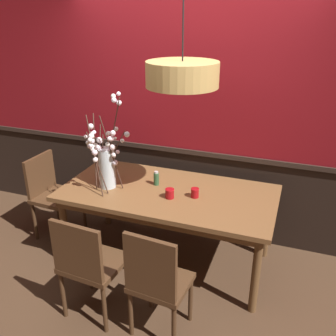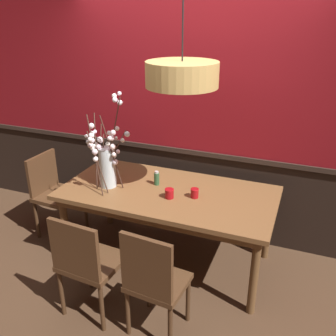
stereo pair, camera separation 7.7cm
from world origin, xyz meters
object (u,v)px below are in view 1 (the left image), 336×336
chair_near_side_right (157,280)px  condiment_bottle (156,178)px  chair_far_side_right (220,182)px  candle_holder_nearer_center (195,193)px  pendant_lamp (182,74)px  candle_holder_nearer_edge (170,193)px  chair_far_side_left (171,175)px  chair_near_side_left (88,262)px  vase_with_blossoms (106,162)px  dining_table (168,199)px  chair_head_west_end (51,191)px

chair_near_side_right → condiment_bottle: size_ratio=6.76×
chair_far_side_right → candle_holder_nearer_center: chair_far_side_right is taller
candle_holder_nearer_center → pendant_lamp: (-0.13, -0.02, 1.05)m
candle_holder_nearer_edge → condiment_bottle: (-0.21, 0.21, 0.02)m
chair_far_side_left → chair_near_side_left: (-0.02, -1.84, 0.03)m
chair_far_side_right → condiment_bottle: (-0.46, -0.80, 0.32)m
chair_far_side_left → vase_with_blossoms: bearing=-104.0°
candle_holder_nearer_center → chair_near_side_left: bearing=-124.6°
dining_table → vase_with_blossoms: 0.68m
chair_head_west_end → pendant_lamp: 2.02m
chair_near_side_right → vase_with_blossoms: bearing=135.7°
chair_far_side_right → condiment_bottle: chair_far_side_right is taller
chair_head_west_end → chair_near_side_right: bearing=-30.3°
chair_head_west_end → condiment_bottle: condiment_bottle is taller
chair_far_side_right → candle_holder_nearer_edge: size_ratio=10.49×
chair_near_side_left → chair_near_side_right: size_ratio=0.99×
chair_far_side_left → candle_holder_nearer_center: (0.58, -0.97, 0.32)m
pendant_lamp → chair_near_side_right: bearing=-83.0°
dining_table → condiment_bottle: condiment_bottle is taller
chair_near_side_right → candle_holder_nearer_center: bearing=88.4°
dining_table → chair_head_west_end: 1.38m
chair_near_side_left → chair_far_side_right: 1.90m
candle_holder_nearer_edge → chair_near_side_left: bearing=-116.7°
chair_far_side_right → chair_near_side_left: bearing=-109.6°
chair_head_west_end → candle_holder_nearer_center: size_ratio=10.42×
candle_holder_nearer_edge → pendant_lamp: 1.05m
chair_far_side_left → vase_with_blossoms: 1.21m
chair_near_side_right → pendant_lamp: pendant_lamp is taller
chair_head_west_end → pendant_lamp: bearing=-3.1°
chair_near_side_right → vase_with_blossoms: 1.25m
chair_far_side_left → vase_with_blossoms: vase_with_blossoms is taller
chair_near_side_left → vase_with_blossoms: bearing=106.8°
candle_holder_nearer_center → pendant_lamp: 1.05m
condiment_bottle → pendant_lamp: bearing=-25.3°
vase_with_blossoms → candle_holder_nearer_edge: bearing=-1.0°
candle_holder_nearer_center → pendant_lamp: size_ratio=0.08×
pendant_lamp → chair_head_west_end: bearing=176.9°
chair_far_side_left → chair_near_side_left: size_ratio=0.95×
chair_head_west_end → pendant_lamp: pendant_lamp is taller
chair_near_side_left → chair_head_west_end: (-1.04, 0.94, -0.01)m
chair_near_side_left → chair_head_west_end: chair_near_side_left is taller
pendant_lamp → candle_holder_nearer_edge: bearing=-136.7°
chair_head_west_end → candle_holder_nearer_center: bearing=-2.3°
chair_near_side_left → vase_with_blossoms: vase_with_blossoms is taller
chair_near_side_left → candle_holder_nearer_center: size_ratio=10.61×
dining_table → chair_near_side_right: (0.25, -0.91, -0.18)m
chair_far_side_right → condiment_bottle: bearing=-119.9°
chair_far_side_right → vase_with_blossoms: bearing=-131.3°
candle_holder_nearer_edge → pendant_lamp: pendant_lamp is taller
condiment_bottle → chair_near_side_right: bearing=-68.2°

